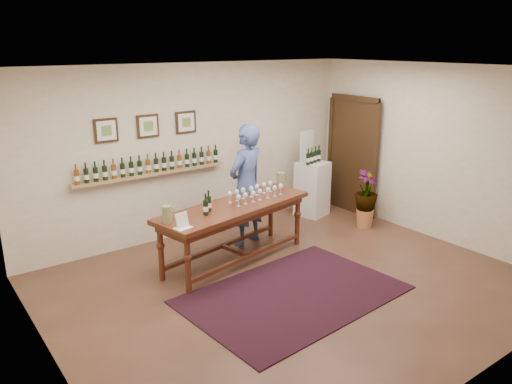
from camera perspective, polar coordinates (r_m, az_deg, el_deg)
ground at (r=6.76m, az=4.10°, el=-10.55°), size 6.00×6.00×0.00m
room_shell at (r=9.03m, az=6.83°, el=3.97°), size 6.00×6.00×6.00m
rug at (r=6.52m, az=4.30°, el=-11.57°), size 2.85×2.00×0.01m
tasting_table at (r=7.17m, az=-2.47°, el=-2.46°), size 2.56×1.23×0.87m
table_glasses at (r=7.39m, az=-0.06°, el=-0.08°), size 1.30×0.43×0.18m
table_bottles at (r=6.76m, az=-5.61°, el=-1.13°), size 0.32×0.22×0.32m
pitcher_left at (r=6.49m, az=-10.14°, el=-2.54°), size 0.17×0.17×0.23m
pitcher_right at (r=7.97m, az=2.86°, el=1.39°), size 0.17×0.17×0.24m
menu_card at (r=6.29m, az=-8.46°, el=-3.22°), size 0.24×0.19×0.19m
display_pedestal at (r=9.27m, az=6.43°, el=0.36°), size 0.61×0.61×1.00m
pedestal_bottles at (r=9.06m, az=6.59°, el=4.15°), size 0.28×0.14×0.28m
info_sign at (r=9.17m, az=5.84°, el=5.34°), size 0.42×0.13×0.59m
potted_plant at (r=8.77m, az=12.45°, el=-0.80°), size 0.52×0.52×0.88m
person at (r=7.77m, az=-1.11°, el=0.78°), size 0.80×0.64×1.92m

